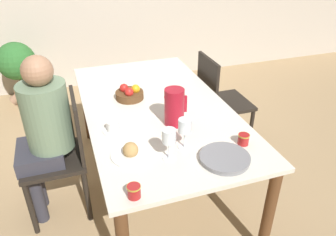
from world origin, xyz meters
TOP-DOWN VIEW (x-y plane):
  - ground_plane at (0.00, 0.00)m, footprint 20.00×20.00m
  - dining_table at (0.00, 0.00)m, footprint 1.01×1.86m
  - chair_person_side at (-0.69, -0.05)m, footprint 0.42×0.42m
  - chair_opposite at (0.69, 0.33)m, footprint 0.42×0.42m
  - person_seated at (-0.78, -0.04)m, footprint 0.39×0.41m
  - red_pitcher at (0.04, -0.28)m, footprint 0.15×0.13m
  - wine_glass_water at (0.01, -0.56)m, footprint 0.08×0.08m
  - wine_glass_juice at (-0.11, -0.63)m, footprint 0.08×0.08m
  - teacup_near_person at (-0.36, -0.24)m, footprint 0.13×0.13m
  - serving_tray at (0.18, -0.75)m, footprint 0.28×0.28m
  - bread_plate at (-0.31, -0.54)m, footprint 0.23×0.23m
  - jam_jar_amber at (-0.37, -0.86)m, footprint 0.07×0.07m
  - jam_jar_red at (0.35, -0.64)m, footprint 0.07×0.07m
  - fruit_bowl at (-0.15, 0.17)m, footprint 0.21×0.21m
  - potted_plant at (-1.09, 1.84)m, footprint 0.43×0.43m

SIDE VIEW (x-z plane):
  - ground_plane at x=0.00m, z-range 0.00..0.00m
  - chair_person_side at x=-0.69m, z-range 0.04..0.95m
  - chair_opposite at x=0.69m, z-range 0.04..0.95m
  - potted_plant at x=-1.09m, z-range 0.12..0.89m
  - dining_table at x=0.00m, z-range 0.28..1.00m
  - person_seated at x=-0.78m, z-range 0.12..1.32m
  - serving_tray at x=0.18m, z-range 0.72..0.75m
  - bread_plate at x=-0.31m, z-range 0.70..0.79m
  - teacup_near_person at x=-0.36m, z-range 0.72..0.79m
  - jam_jar_amber at x=-0.37m, z-range 0.73..0.79m
  - jam_jar_red at x=0.35m, z-range 0.73..0.79m
  - fruit_bowl at x=-0.15m, z-range 0.71..0.82m
  - red_pitcher at x=0.04m, z-range 0.72..0.97m
  - wine_glass_juice at x=-0.11m, z-range 0.77..0.95m
  - wine_glass_water at x=0.01m, z-range 0.77..0.96m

